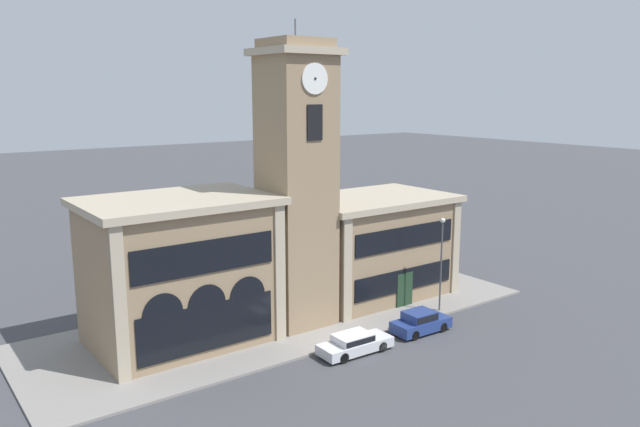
% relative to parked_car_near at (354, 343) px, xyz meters
% --- Properties ---
extents(ground_plane, '(300.00, 300.00, 0.00)m').
position_rel_parked_car_near_xyz_m(ground_plane, '(0.06, 1.19, -0.66)').
color(ground_plane, '#424247').
extents(sidewalk_kerb, '(35.61, 12.45, 0.15)m').
position_rel_parked_car_near_xyz_m(sidewalk_kerb, '(0.06, 7.41, -0.59)').
color(sidewalk_kerb, gray).
rests_on(sidewalk_kerb, ground_plane).
extents(clock_tower, '(4.77, 4.77, 20.09)m').
position_rel_parked_car_near_xyz_m(clock_tower, '(0.06, 6.22, 8.83)').
color(clock_tower, '#937A5B').
rests_on(clock_tower, ground_plane).
extents(town_hall_left_wing, '(11.42, 8.15, 9.27)m').
position_rel_parked_car_near_xyz_m(town_hall_left_wing, '(-7.64, 7.87, 4.01)').
color(town_hall_left_wing, '#937A5B').
rests_on(town_hall_left_wing, ground_plane).
extents(town_hall_right_wing, '(12.17, 8.15, 7.80)m').
position_rel_parked_car_near_xyz_m(town_hall_right_wing, '(8.12, 7.88, 3.27)').
color(town_hall_right_wing, '#937A5B').
rests_on(town_hall_right_wing, ground_plane).
extents(parked_car_near, '(4.76, 1.93, 1.25)m').
position_rel_parked_car_near_xyz_m(parked_car_near, '(0.00, 0.00, 0.00)').
color(parked_car_near, silver).
rests_on(parked_car_near, ground_plane).
extents(parked_car_mid, '(4.11, 1.88, 1.47)m').
position_rel_parked_car_near_xyz_m(parked_car_mid, '(5.61, -0.00, 0.10)').
color(parked_car_mid, navy).
rests_on(parked_car_mid, ground_plane).
extents(street_lamp, '(0.36, 0.36, 6.77)m').
position_rel_parked_car_near_xyz_m(street_lamp, '(9.50, 1.94, 3.83)').
color(street_lamp, '#4C4C51').
rests_on(street_lamp, sidewalk_kerb).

